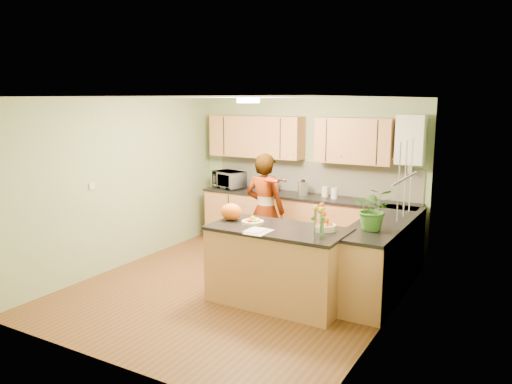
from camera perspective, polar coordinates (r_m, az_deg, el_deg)
The scene contains 28 objects.
floor at distance 6.78m, azimuth -2.15°, elevation -10.87°, with size 4.50×4.50×0.00m, color brown.
ceiling at distance 6.32m, azimuth -2.30°, elevation 10.76°, with size 4.00×4.50×0.02m, color white.
wall_back at distance 8.40m, azimuth 5.93°, elevation 2.09°, with size 4.00×0.02×2.50m, color #8FA978.
wall_front at distance 4.73m, azimuth -16.87°, elevation -4.93°, with size 4.00×0.02×2.50m, color #8FA978.
wall_left at distance 7.67m, azimuth -15.01°, elevation 0.98°, with size 0.02×4.50×2.50m, color #8FA978.
wall_right at distance 5.65m, azimuth 15.26°, elevation -2.34°, with size 0.02×4.50×2.50m, color #8FA978.
back_counter at distance 8.24m, azimuth 5.62°, elevation -3.60°, with size 3.64×0.62×0.94m.
right_counter at distance 6.72m, azimuth 14.30°, elevation -7.14°, with size 0.62×2.24×0.94m.
splashback at distance 8.35m, azimuth 6.51°, elevation 1.68°, with size 3.60×0.02×0.52m, color silver.
upper_cabinets at distance 8.25m, azimuth 4.41°, elevation 6.15°, with size 3.20×0.34×0.70m.
boiler at distance 7.65m, azimuth 17.31°, elevation 5.72°, with size 0.40×0.30×0.86m.
window_right at distance 6.18m, azimuth 16.74°, elevation 1.48°, with size 0.01×1.30×1.05m.
light_switch at distance 7.24m, azimuth -18.27°, elevation 0.66°, with size 0.02×0.09×0.09m, color white.
ceiling_lamp at distance 6.57m, azimuth -0.89°, elevation 10.42°, with size 0.30×0.30×0.07m.
peninsula_island at distance 6.16m, azimuth 2.48°, elevation -8.36°, with size 1.67×0.85×0.95m.
fruit_dish at distance 6.18m, azimuth -0.37°, elevation -3.32°, with size 0.27×0.27×0.09m.
orange_bowl at distance 5.92m, azimuth 7.93°, elevation -3.81°, with size 0.25×0.25×0.14m.
flower_vase at distance 5.55m, azimuth 7.20°, elevation -2.24°, with size 0.24×0.24×0.45m.
orange_bag at distance 6.38m, azimuth -2.86°, elevation -2.26°, with size 0.28×0.24×0.21m, color orange.
papers at distance 5.82m, azimuth 0.28°, elevation -4.54°, with size 0.25×0.34×0.01m, color silver.
violinist at distance 7.38m, azimuth 1.05°, elevation -2.14°, with size 0.62×0.41×1.71m, color tan.
violin at distance 7.00m, azimuth 1.63°, elevation 1.44°, with size 0.60×0.24×0.12m, color #4D0F04, non-canonical shape.
microwave at distance 8.78m, azimuth -3.11°, elevation 1.43°, with size 0.54×0.36×0.30m, color white.
blue_box at distance 8.43m, azimuth 1.45°, elevation 0.76°, with size 0.27×0.19×0.21m, color navy.
kettle at distance 8.15m, azimuth 5.39°, elevation 0.50°, with size 0.16×0.16×0.30m.
jar_cream at distance 8.05m, azimuth 7.92°, elevation 0.04°, with size 0.11×0.11×0.17m, color beige.
jar_white at distance 7.91m, azimuth 8.96°, elevation -0.16°, with size 0.11×0.11×0.17m, color white.
potted_plant at distance 6.07m, azimuth 13.32°, elevation -1.86°, with size 0.47×0.41×0.52m, color #376E24.
Camera 1 is at (3.35, -5.35, 2.47)m, focal length 35.00 mm.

